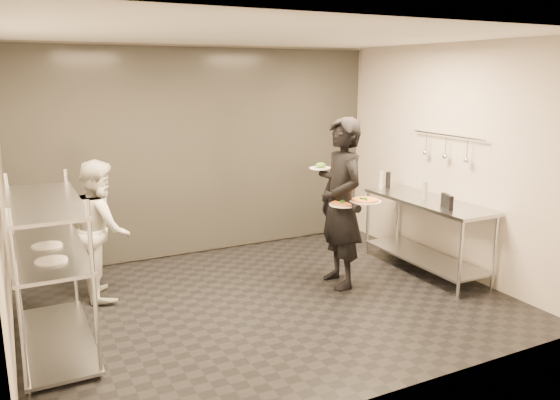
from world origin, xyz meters
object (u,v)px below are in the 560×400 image
waiter (341,204)px  chef (101,229)px  bottle_clear (425,190)px  pizza_plate_near (343,204)px  pizza_plate_far (365,200)px  bottle_green (381,180)px  bottle_dark (388,180)px  salad_plate (321,167)px  pass_rack (49,266)px  prep_counter (426,223)px  pos_monitor (447,202)px

waiter → chef: waiter is taller
chef → bottle_clear: 3.86m
pizza_plate_near → pizza_plate_far: bearing=-15.1°
bottle_green → bottle_dark: (0.12, 0.00, -0.01)m
salad_plate → bottle_green: size_ratio=1.11×
pass_rack → prep_counter: 4.33m
pizza_plate_near → salad_plate: size_ratio=1.16×
pass_rack → pizza_plate_far: size_ratio=4.56×
prep_counter → pass_rack: bearing=-180.0°
pos_monitor → bottle_dark: bearing=102.7°
chef → bottle_clear: bearing=-103.0°
pos_monitor → prep_counter: bearing=93.7°
prep_counter → pos_monitor: bearing=-104.8°
chef → salad_plate: bearing=-102.5°
pizza_plate_far → pos_monitor: 0.97m
pass_rack → pizza_plate_far: pass_rack is taller
pizza_plate_far → bottle_clear: bottle_clear is taller
pass_rack → bottle_dark: pass_rack is taller
waiter → chef: size_ratio=1.28×
prep_counter → chef: chef is taller
pass_rack → pos_monitor: bearing=-6.1°
prep_counter → pizza_plate_far: (-1.03, -0.14, 0.42)m
pos_monitor → bottle_clear: 0.54m
waiter → pizza_plate_near: waiter is taller
pizza_plate_near → waiter: bearing=63.4°
waiter → pizza_plate_far: bearing=42.9°
bottle_clear → pass_rack: bearing=-179.0°
prep_counter → waiter: size_ratio=0.92×
prep_counter → pos_monitor: (-0.12, -0.45, 0.38)m
salad_plate → bottle_clear: bearing=-15.1°
prep_counter → waiter: (-1.20, 0.09, 0.36)m
waiter → pizza_plate_far: size_ratio=5.59×
waiter → bottle_clear: (1.21, -0.02, 0.05)m
prep_counter → pizza_plate_near: size_ratio=5.86×
pizza_plate_far → bottle_dark: (1.04, 0.94, -0.02)m
pizza_plate_near → bottle_green: 1.46m
pass_rack → bottle_clear: pass_rack is taller
waiter → bottle_dark: (1.21, 0.71, 0.05)m
pass_rack → bottle_clear: (4.34, 0.07, 0.26)m
pizza_plate_far → salad_plate: 0.69m
bottle_green → bottle_clear: size_ratio=1.10×
pizza_plate_near → bottle_dark: bottle_dark is taller
pos_monitor → bottle_clear: bearing=94.8°
waiter → chef: 2.70m
pass_rack → bottle_dark: (4.34, 0.80, 0.26)m
pass_rack → pizza_plate_near: (3.05, -0.07, 0.25)m
pizza_plate_near → salad_plate: salad_plate is taller
waiter → bottle_dark: waiter is taller
pizza_plate_far → salad_plate: size_ratio=1.33×
waiter → pos_monitor: 1.21m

